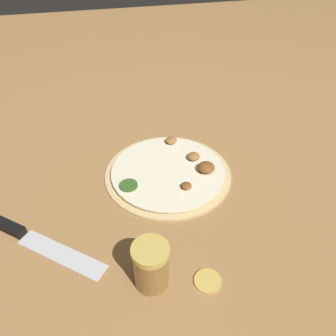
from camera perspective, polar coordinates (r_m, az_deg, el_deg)
The scene contains 5 objects.
ground_plane at distance 0.77m, azimuth 0.00°, elevation -1.01°, with size 3.00×3.00×0.00m, color #9E703F.
pizza at distance 0.77m, azimuth 0.24°, elevation -0.59°, with size 0.30×0.30×0.03m.
knife at distance 0.70m, azimuth -24.41°, elevation -10.22°, with size 0.24×0.20×0.02m.
spice_jar at distance 0.55m, azimuth -2.98°, elevation -16.57°, with size 0.06×0.06×0.09m.
loose_cap at distance 0.59m, azimuth 6.92°, elevation -18.86°, with size 0.05×0.05×0.01m.
Camera 1 is at (-0.14, -0.57, 0.50)m, focal length 35.00 mm.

